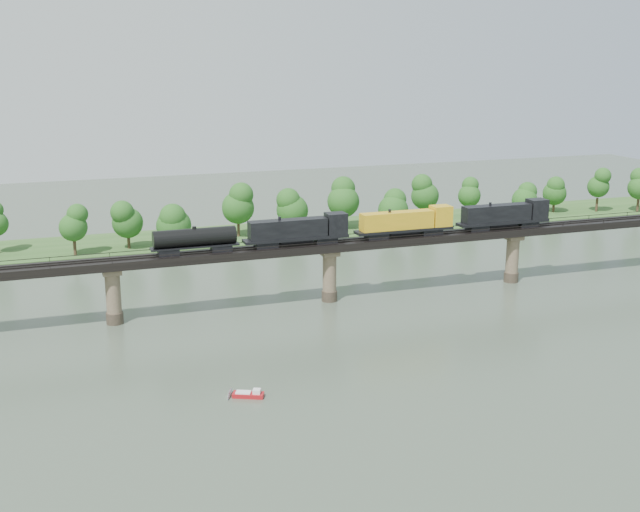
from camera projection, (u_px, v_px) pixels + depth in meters
name	position (u px, v px, depth m)	size (l,w,h in m)	color
ground	(394.00, 355.00, 125.81)	(400.00, 400.00, 0.00)	#384637
far_bank	(256.00, 236.00, 203.39)	(300.00, 24.00, 1.60)	#2D5120
bridge	(330.00, 273.00, 151.91)	(236.00, 30.00, 11.50)	#473A2D
bridge_superstructure	(330.00, 241.00, 150.34)	(220.00, 4.90, 0.75)	black
far_treeline	(227.00, 210.00, 194.69)	(289.06, 17.54, 13.60)	#382619
freight_train	(370.00, 226.00, 152.37)	(80.44, 3.13, 5.54)	black
motorboat	(249.00, 394.00, 110.47)	(4.54, 3.19, 1.20)	#A71318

